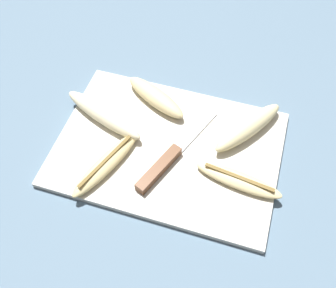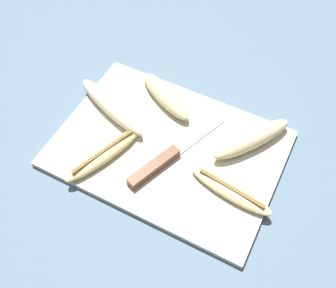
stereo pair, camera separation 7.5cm
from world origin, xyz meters
name	(u,v)px [view 2 (the right image)]	position (x,y,z in m)	size (l,w,h in m)	color
ground_plane	(168,150)	(0.00, 0.00, 0.00)	(4.00, 4.00, 0.00)	slate
cutting_board	(168,149)	(0.00, 0.00, 0.01)	(0.43, 0.30, 0.01)	beige
knife	(161,161)	(0.01, -0.04, 0.02)	(0.10, 0.23, 0.02)	brown
banana_ripe_center	(166,96)	(-0.06, 0.10, 0.03)	(0.15, 0.10, 0.03)	beige
banana_bright_far	(111,106)	(-0.14, 0.03, 0.03)	(0.19, 0.10, 0.03)	beige
banana_soft_right	(252,139)	(0.14, 0.08, 0.03)	(0.13, 0.17, 0.03)	beige
banana_mellow_near	(231,191)	(0.15, -0.04, 0.02)	(0.17, 0.06, 0.02)	beige
banana_spotted_left	(104,154)	(-0.10, -0.08, 0.02)	(0.09, 0.18, 0.02)	#DBC684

